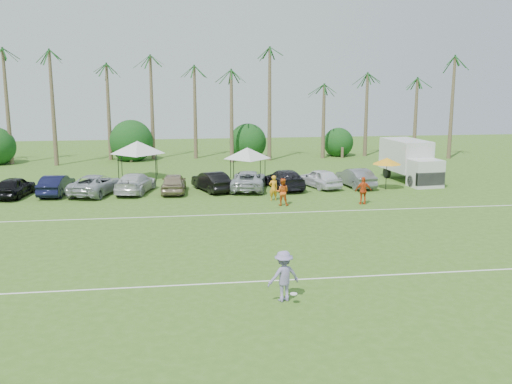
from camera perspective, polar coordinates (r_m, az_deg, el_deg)
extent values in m
plane|color=#3B621D|center=(21.90, -3.67, -10.94)|extent=(120.00, 120.00, 0.00)
cube|color=white|center=(23.76, -4.04, -9.11)|extent=(80.00, 0.10, 0.01)
cube|color=white|center=(35.24, -5.42, -2.34)|extent=(80.00, 0.10, 0.01)
cone|color=brown|center=(60.39, -23.08, 6.80)|extent=(0.44, 0.44, 9.00)
cone|color=brown|center=(59.27, -18.41, 7.54)|extent=(0.44, 0.44, 10.00)
cone|color=brown|center=(58.66, -14.56, 8.21)|extent=(0.44, 0.44, 11.00)
cone|color=brown|center=(58.44, -10.56, 6.89)|extent=(0.44, 0.44, 8.00)
cone|color=brown|center=(58.37, -6.62, 7.49)|extent=(0.44, 0.44, 9.00)
cone|color=brown|center=(58.58, -2.68, 8.06)|extent=(0.44, 0.44, 10.00)
cone|color=brown|center=(59.06, 1.23, 8.58)|extent=(0.44, 0.44, 11.00)
cone|color=brown|center=(60.15, 5.97, 7.14)|extent=(0.44, 0.44, 8.00)
cone|color=brown|center=(61.51, 10.54, 7.57)|extent=(0.44, 0.44, 9.00)
cone|color=brown|center=(63.24, 14.90, 7.93)|extent=(0.44, 0.44, 10.00)
cone|color=brown|center=(64.87, 18.21, 8.27)|extent=(0.44, 0.44, 11.00)
cylinder|color=brown|center=(59.88, -12.32, 3.75)|extent=(0.30, 0.30, 1.40)
sphere|color=#103B15|center=(59.75, -12.37, 4.79)|extent=(4.00, 4.00, 4.00)
cylinder|color=brown|center=(60.17, -0.83, 4.04)|extent=(0.30, 0.30, 1.40)
sphere|color=#103B15|center=(60.05, -0.83, 5.08)|extent=(4.00, 4.00, 4.00)
cylinder|color=brown|center=(62.21, 8.37, 4.16)|extent=(0.30, 0.30, 1.40)
sphere|color=#103B15|center=(62.09, 8.40, 5.17)|extent=(4.00, 4.00, 4.00)
imported|color=orange|center=(39.29, 1.74, 0.42)|extent=(0.70, 0.51, 1.75)
imported|color=#E45B19|center=(37.74, 2.65, 0.01)|extent=(1.03, 0.90, 1.81)
imported|color=#D24817|center=(38.68, 10.69, 0.13)|extent=(1.11, 0.52, 1.85)
cube|color=silver|center=(48.71, 14.74, 3.59)|extent=(2.99, 4.89, 2.53)
cube|color=silver|center=(46.06, 16.58, 1.80)|extent=(2.50, 2.05, 2.13)
cube|color=black|center=(45.47, 17.04, 1.26)|extent=(2.35, 0.54, 1.01)
cube|color=#E5590C|center=(49.39, 16.02, 3.09)|extent=(0.18, 1.61, 0.91)
cylinder|color=black|center=(45.84, 15.32, 1.05)|extent=(0.39, 0.94, 0.91)
cylinder|color=black|center=(46.85, 17.49, 1.14)|extent=(0.39, 0.94, 0.91)
cylinder|color=black|center=(49.54, 12.95, 1.91)|extent=(0.39, 0.94, 0.91)
cylinder|color=black|center=(50.48, 15.01, 1.98)|extent=(0.39, 0.94, 0.91)
cylinder|color=black|center=(47.43, -13.59, 2.21)|extent=(0.06, 0.06, 2.12)
cylinder|color=black|center=(47.23, -9.99, 2.32)|extent=(0.06, 0.06, 2.12)
cylinder|color=black|center=(50.37, -13.28, 2.74)|extent=(0.06, 0.06, 2.12)
cylinder|color=black|center=(50.18, -9.88, 2.84)|extent=(0.06, 0.06, 2.12)
pyramid|color=silver|center=(48.51, -11.78, 5.02)|extent=(4.59, 4.59, 1.06)
cylinder|color=black|center=(45.55, -2.26, 1.97)|extent=(0.06, 0.06, 1.83)
cylinder|color=black|center=(45.87, 0.90, 2.04)|extent=(0.06, 0.06, 1.83)
cylinder|color=black|center=(48.05, -2.56, 2.45)|extent=(0.06, 0.06, 1.83)
cylinder|color=black|center=(48.35, 0.44, 2.52)|extent=(0.06, 0.06, 1.83)
pyramid|color=silver|center=(46.69, -0.88, 4.47)|extent=(3.95, 3.95, 0.91)
cylinder|color=black|center=(44.21, 12.90, 1.64)|extent=(0.05, 0.05, 2.18)
cone|color=orange|center=(44.05, 12.96, 3.04)|extent=(2.18, 2.18, 0.50)
imported|color=#877BAF|center=(21.68, 2.77, -8.39)|extent=(1.42, 1.04, 1.96)
cylinder|color=white|center=(21.58, 3.79, -10.13)|extent=(0.27, 0.27, 0.03)
imported|color=black|center=(43.95, -22.99, 0.49)|extent=(2.32, 4.49, 1.46)
imported|color=black|center=(43.60, -19.33, 0.67)|extent=(2.03, 4.58, 1.46)
imported|color=#A0A5AA|center=(42.94, -15.72, 0.73)|extent=(3.93, 5.75, 1.46)
imported|color=silver|center=(42.91, -11.97, 0.91)|extent=(3.20, 5.38, 1.46)
imported|color=gray|center=(42.37, -8.23, 0.90)|extent=(1.97, 4.38, 1.46)
imported|color=black|center=(42.74, -4.48, 1.08)|extent=(2.98, 4.70, 1.46)
imported|color=#A5AAAF|center=(43.08, -0.77, 1.19)|extent=(3.38, 5.63, 1.46)
imported|color=black|center=(43.56, 2.88, 1.29)|extent=(2.81, 5.30, 1.46)
imported|color=white|center=(44.21, 6.43, 1.38)|extent=(2.93, 4.61, 1.46)
imported|color=slate|center=(44.89, 9.93, 1.43)|extent=(2.17, 4.62, 1.46)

